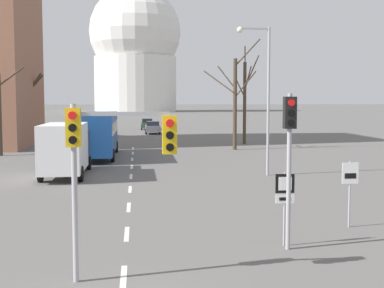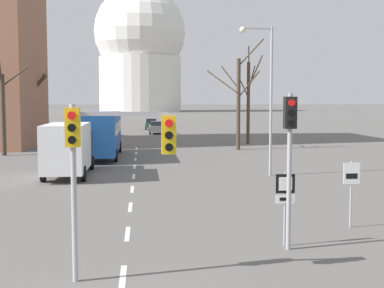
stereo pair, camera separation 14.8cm
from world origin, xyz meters
The scene contains 24 objects.
lane_stripe_0 centered at (0.00, 3.38, 0.00)m, with size 0.16×2.00×0.01m, color silver.
lane_stripe_1 centered at (0.00, 7.88, 0.00)m, with size 0.16×2.00×0.01m, color silver.
lane_stripe_2 centered at (0.00, 12.38, 0.00)m, with size 0.16×2.00×0.01m, color silver.
lane_stripe_3 centered at (0.00, 16.88, 0.00)m, with size 0.16×2.00×0.01m, color silver.
lane_stripe_4 centered at (0.00, 21.38, 0.00)m, with size 0.16×2.00×0.01m, color silver.
lane_stripe_5 centered at (0.00, 25.88, 0.00)m, with size 0.16×2.00×0.01m, color silver.
lane_stripe_6 centered at (0.00, 30.38, 0.00)m, with size 0.16×2.00×0.01m, color silver.
lane_stripe_7 centered at (0.00, 34.88, 0.00)m, with size 0.16×2.00×0.01m, color silver.
lane_stripe_8 centered at (0.00, 39.38, 0.00)m, with size 0.16×2.00×0.01m, color silver.
traffic_signal_near_right centered at (4.95, 5.52, 3.33)m, with size 0.36×0.34×4.76m.
traffic_signal_centre_tall centered at (-0.32, 3.21, 3.40)m, with size 2.73×0.34×4.48m.
route_sign_post centered at (4.93, 5.89, 1.58)m, with size 0.60×0.08×2.33m.
speed_limit_sign centered at (7.93, 8.05, 1.61)m, with size 0.60×0.08×2.38m.
street_lamp_right centered at (7.82, 21.03, 5.33)m, with size 2.00×0.36×8.78m.
sedan_near_left centered at (1.87, 69.67, 0.83)m, with size 1.79×4.42×1.62m.
sedan_near_right centered at (-4.03, 55.59, 0.87)m, with size 1.77×4.32×1.75m.
sedan_mid_centre centered at (2.42, 59.48, 0.84)m, with size 1.95×4.23×1.65m.
city_bus centered at (-2.60, 32.08, 2.05)m, with size 2.66×10.80×3.48m.
delivery_truck centered at (-3.84, 21.96, 1.70)m, with size 2.44×7.20×3.14m.
bare_tree_left_near centered at (-10.22, 44.44, 3.49)m, with size 2.99×0.89×7.17m.
bare_tree_right_near centered at (9.12, 37.19, 4.51)m, with size 4.88×3.48×9.93m.
bare_tree_left_far centered at (-10.59, 34.01, 3.86)m, with size 2.88×3.39×8.56m.
bare_tree_right_far centered at (11.25, 43.14, 4.71)m, with size 1.64×4.81×10.00m.
capitol_dome centered at (0.00, 179.86, 21.89)m, with size 31.81×31.81×44.93m.
Camera 2 is at (0.53, -10.15, 4.61)m, focal length 50.00 mm.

